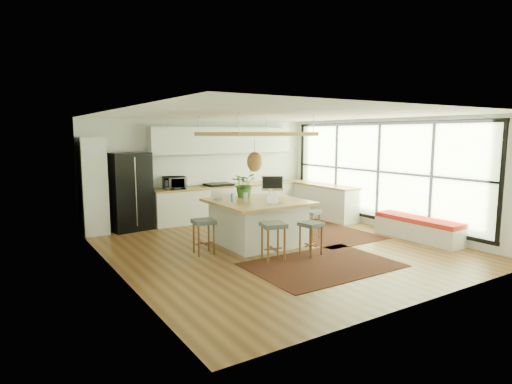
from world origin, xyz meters
TOP-DOWN VIEW (x-y plane):
  - floor at (0.00, 0.00)m, footprint 7.00×7.00m
  - ceiling at (0.00, 0.00)m, footprint 7.00×7.00m
  - wall_back at (0.00, 3.50)m, footprint 6.50×0.00m
  - wall_front at (0.00, -3.50)m, footprint 6.50×0.00m
  - wall_left at (-3.25, 0.00)m, footprint 0.00×7.00m
  - wall_right at (3.25, 0.00)m, footprint 0.00×7.00m
  - window_wall at (3.22, 0.00)m, footprint 0.10×6.20m
  - pantry at (-2.95, 3.18)m, footprint 0.55×0.60m
  - back_counter_base at (0.55, 3.18)m, footprint 4.20×0.60m
  - back_counter_top at (0.55, 3.18)m, footprint 4.24×0.64m
  - backsplash at (0.55, 3.48)m, footprint 4.20×0.02m
  - upper_cabinets at (0.55, 3.32)m, footprint 4.20×0.34m
  - range at (0.30, 3.18)m, footprint 0.76×0.62m
  - right_counter_base at (2.93, 2.00)m, footprint 0.60×2.50m
  - right_counter_top at (2.93, 2.00)m, footprint 0.64×2.54m
  - window_bench at (2.95, -1.20)m, footprint 0.52×2.00m
  - ceiling_panel at (-0.30, 0.40)m, footprint 1.86×1.86m
  - rug_near at (-0.05, -1.48)m, footprint 2.60×1.80m
  - rug_right at (1.64, 0.46)m, footprint 1.80×2.60m
  - fridge at (-2.13, 3.20)m, footprint 1.04×0.87m
  - island at (-0.20, 0.43)m, footprint 1.85×1.85m
  - stool_near_left at (-0.63, -0.76)m, footprint 0.50×0.50m
  - stool_near_right at (0.18, -0.86)m, footprint 0.43×0.43m
  - stool_right_front at (0.99, 0.13)m, footprint 0.49×0.49m
  - stool_right_back at (0.99, 0.96)m, footprint 0.42×0.42m
  - stool_left_side at (-1.52, 0.31)m, footprint 0.44×0.44m
  - laptop at (-0.13, -0.12)m, footprint 0.29×0.31m
  - monitor at (0.45, 0.84)m, footprint 0.51×0.43m
  - microwave at (-0.97, 3.18)m, footprint 0.63×0.43m
  - island_plant at (-0.22, 0.96)m, footprint 0.78×0.81m
  - island_bowl at (-0.89, 0.93)m, footprint 0.20×0.20m
  - island_bottle_0 at (-0.75, 0.53)m, footprint 0.07×0.07m
  - island_bottle_1 at (-0.60, 0.28)m, footprint 0.07×0.07m
  - island_bottle_2 at (0.05, 0.13)m, footprint 0.07×0.07m
  - island_bottle_3 at (0.15, 0.48)m, footprint 0.07×0.07m

SIDE VIEW (x-z plane):
  - floor at x=0.00m, z-range 0.00..0.00m
  - rug_near at x=-0.05m, z-range 0.00..0.01m
  - rug_right at x=1.64m, z-range 0.00..0.01m
  - window_bench at x=2.95m, z-range 0.00..0.50m
  - stool_near_left at x=-0.63m, z-range 0.00..0.71m
  - stool_near_right at x=0.18m, z-range 0.03..0.68m
  - stool_right_front at x=0.99m, z-range 0.04..0.67m
  - stool_right_back at x=0.99m, z-range 0.00..0.71m
  - stool_left_side at x=-1.52m, z-range 0.01..0.70m
  - back_counter_base at x=0.55m, z-range 0.00..0.88m
  - right_counter_base at x=2.93m, z-range 0.00..0.88m
  - island at x=-0.20m, z-range 0.00..0.93m
  - range at x=0.30m, z-range 0.00..1.00m
  - back_counter_top at x=0.55m, z-range 0.88..0.93m
  - right_counter_top at x=2.93m, z-range 0.88..0.93m
  - fridge at x=-2.13m, z-range -0.02..1.87m
  - island_bowl at x=-0.89m, z-range 0.93..0.98m
  - island_bottle_0 at x=-0.75m, z-range 0.93..1.12m
  - island_bottle_1 at x=-0.60m, z-range 0.93..1.12m
  - island_bottle_2 at x=0.05m, z-range 0.93..1.12m
  - island_bottle_3 at x=0.15m, z-range 0.93..1.12m
  - laptop at x=-0.13m, z-range 0.94..1.16m
  - microwave at x=-0.97m, z-range 0.93..1.31m
  - pantry at x=-2.95m, z-range 0.00..2.25m
  - island_plant at x=-0.22m, z-range 0.93..1.42m
  - monitor at x=0.45m, z-range 0.96..1.42m
  - wall_back at x=0.00m, z-range -1.90..4.60m
  - wall_front at x=0.00m, z-range -1.90..4.60m
  - wall_left at x=-3.25m, z-range -2.15..4.85m
  - wall_right at x=3.25m, z-range -2.15..4.85m
  - backsplash at x=0.55m, z-range 0.95..1.75m
  - window_wall at x=3.22m, z-range 0.10..2.70m
  - ceiling_panel at x=-0.30m, z-range 1.65..2.45m
  - upper_cabinets at x=0.55m, z-range 1.80..2.50m
  - ceiling at x=0.00m, z-range 2.70..2.70m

